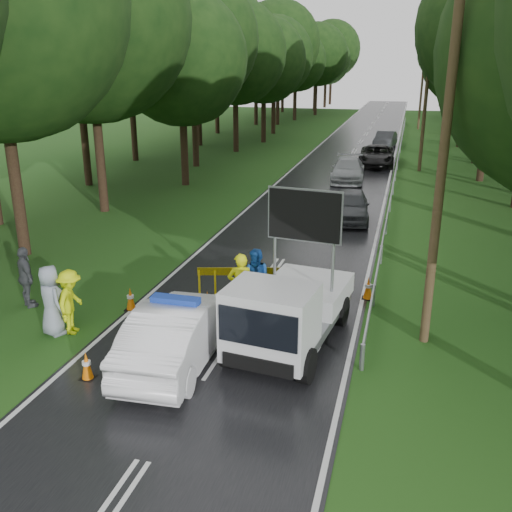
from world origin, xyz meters
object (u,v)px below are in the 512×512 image
(barrier, at_px, (239,276))
(officer, at_px, (241,287))
(queue_car_third, at_px, (377,156))
(police_sedan, at_px, (177,333))
(queue_car_fourth, at_px, (385,140))
(queue_car_second, at_px, (348,170))
(work_truck, at_px, (287,311))
(civilian, at_px, (257,280))
(queue_car_first, at_px, (351,205))

(barrier, height_order, officer, officer)
(officer, xyz_separation_m, queue_car_third, (2.18, 27.28, -0.29))
(police_sedan, bearing_deg, queue_car_fourth, -97.67)
(police_sedan, height_order, queue_car_second, police_sedan)
(police_sedan, xyz_separation_m, work_truck, (2.49, 1.40, 0.27))
(queue_car_second, bearing_deg, queue_car_fourth, 80.81)
(queue_car_fourth, bearing_deg, queue_car_second, -89.47)
(civilian, xyz_separation_m, queue_car_third, (1.90, 26.44, -0.23))
(queue_car_third, bearing_deg, queue_car_first, -92.97)
(civilian, height_order, queue_car_third, civilian)
(officer, distance_m, queue_car_second, 21.30)
(work_truck, height_order, queue_car_first, work_truck)
(queue_car_second, xyz_separation_m, queue_car_third, (1.41, 6.00, 0.02))
(queue_car_first, bearing_deg, officer, -104.89)
(police_sedan, bearing_deg, queue_car_third, -98.79)
(work_truck, height_order, queue_car_fourth, work_truck)
(police_sedan, height_order, queue_car_third, police_sedan)
(police_sedan, height_order, queue_car_fourth, police_sedan)
(civilian, height_order, queue_car_fourth, civilian)
(work_truck, relative_size, barrier, 2.06)
(work_truck, relative_size, queue_car_first, 1.24)
(queue_car_third, bearing_deg, work_truck, -93.04)
(queue_car_first, distance_m, queue_car_second, 9.44)
(queue_car_fourth, bearing_deg, civilian, -86.93)
(queue_car_fourth, bearing_deg, queue_car_third, -84.57)
(work_truck, relative_size, officer, 2.55)
(civilian, bearing_deg, barrier, 146.17)
(civilian, height_order, queue_car_first, civilian)
(work_truck, distance_m, queue_car_third, 28.67)
(officer, xyz_separation_m, queue_car_first, (1.92, 11.91, -0.30))
(civilian, relative_size, queue_car_third, 0.37)
(work_truck, distance_m, queue_car_fourth, 37.91)
(barrier, relative_size, queue_car_first, 0.60)
(civilian, distance_m, queue_car_fourth, 35.75)
(civilian, bearing_deg, officer, -104.71)
(police_sedan, distance_m, officer, 2.91)
(civilian, distance_m, queue_car_first, 11.19)
(barrier, distance_m, queue_car_fourth, 35.22)
(civilian, xyz_separation_m, queue_car_fourth, (2.05, 35.69, -0.25))
(officer, height_order, queue_car_second, officer)
(work_truck, distance_m, officer, 2.16)
(work_truck, distance_m, queue_car_first, 13.30)
(queue_car_second, bearing_deg, barrier, -96.96)
(barrier, bearing_deg, officer, -86.29)
(civilian, xyz_separation_m, queue_car_second, (0.50, 20.44, -0.25))
(work_truck, distance_m, civilian, 2.62)
(queue_car_second, height_order, queue_car_fourth, queue_car_second)
(queue_car_first, height_order, queue_car_third, queue_car_third)
(officer, bearing_deg, queue_car_third, -114.85)
(work_truck, distance_m, queue_car_second, 22.68)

